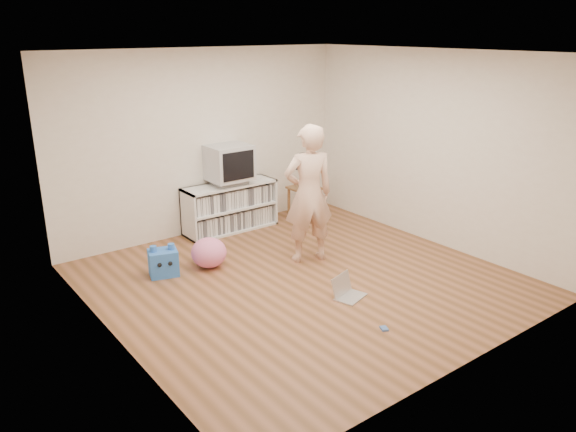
{
  "coord_description": "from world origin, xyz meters",
  "views": [
    {
      "loc": [
        -3.81,
        -4.73,
        2.85
      ],
      "look_at": [
        0.09,
        0.4,
        0.68
      ],
      "focal_mm": 35.0,
      "sensor_mm": 36.0,
      "label": 1
    }
  ],
  "objects_px": {
    "side_table": "(304,196)",
    "person": "(309,194)",
    "crt_tv": "(229,162)",
    "plush_pink": "(209,253)",
    "media_unit": "(230,207)",
    "table_lamp": "(305,162)",
    "dvd_deck": "(229,182)",
    "laptop": "(346,291)",
    "plush_blue": "(163,262)"
  },
  "relations": [
    {
      "from": "side_table",
      "to": "person",
      "type": "relative_size",
      "value": 0.31
    },
    {
      "from": "laptop",
      "to": "plush_pink",
      "type": "distance_m",
      "value": 1.83
    },
    {
      "from": "dvd_deck",
      "to": "table_lamp",
      "type": "relative_size",
      "value": 0.87
    },
    {
      "from": "plush_pink",
      "to": "laptop",
      "type": "bearing_deg",
      "value": -63.87
    },
    {
      "from": "person",
      "to": "plush_blue",
      "type": "distance_m",
      "value": 1.96
    },
    {
      "from": "side_table",
      "to": "laptop",
      "type": "distance_m",
      "value": 2.61
    },
    {
      "from": "person",
      "to": "plush_pink",
      "type": "xyz_separation_m",
      "value": [
        -1.13,
        0.57,
        -0.69
      ]
    },
    {
      "from": "side_table",
      "to": "plush_pink",
      "type": "bearing_deg",
      "value": -162.75
    },
    {
      "from": "plush_blue",
      "to": "plush_pink",
      "type": "relative_size",
      "value": 0.9
    },
    {
      "from": "laptop",
      "to": "plush_blue",
      "type": "xyz_separation_m",
      "value": [
        -1.37,
        1.75,
        0.1
      ]
    },
    {
      "from": "media_unit",
      "to": "person",
      "type": "relative_size",
      "value": 0.8
    },
    {
      "from": "dvd_deck",
      "to": "laptop",
      "type": "distance_m",
      "value": 2.73
    },
    {
      "from": "media_unit",
      "to": "plush_blue",
      "type": "relative_size",
      "value": 3.51
    },
    {
      "from": "crt_tv",
      "to": "laptop",
      "type": "distance_m",
      "value": 2.81
    },
    {
      "from": "media_unit",
      "to": "person",
      "type": "height_order",
      "value": "person"
    },
    {
      "from": "side_table",
      "to": "plush_blue",
      "type": "height_order",
      "value": "side_table"
    },
    {
      "from": "crt_tv",
      "to": "laptop",
      "type": "relative_size",
      "value": 1.45
    },
    {
      "from": "dvd_deck",
      "to": "media_unit",
      "type": "bearing_deg",
      "value": 90.0
    },
    {
      "from": "person",
      "to": "side_table",
      "type": "bearing_deg",
      "value": -108.85
    },
    {
      "from": "media_unit",
      "to": "dvd_deck",
      "type": "xyz_separation_m",
      "value": [
        0.0,
        -0.02,
        0.39
      ]
    },
    {
      "from": "media_unit",
      "to": "laptop",
      "type": "xyz_separation_m",
      "value": [
        -0.13,
        -2.66,
        -0.28
      ]
    },
    {
      "from": "dvd_deck",
      "to": "table_lamp",
      "type": "height_order",
      "value": "table_lamp"
    },
    {
      "from": "dvd_deck",
      "to": "person",
      "type": "xyz_separation_m",
      "value": [
        0.19,
        -1.57,
        0.14
      ]
    },
    {
      "from": "side_table",
      "to": "person",
      "type": "xyz_separation_m",
      "value": [
        -0.91,
        -1.2,
        0.46
      ]
    },
    {
      "from": "table_lamp",
      "to": "person",
      "type": "distance_m",
      "value": 1.5
    },
    {
      "from": "media_unit",
      "to": "side_table",
      "type": "bearing_deg",
      "value": -19.32
    },
    {
      "from": "side_table",
      "to": "table_lamp",
      "type": "relative_size",
      "value": 1.07
    },
    {
      "from": "media_unit",
      "to": "crt_tv",
      "type": "height_order",
      "value": "crt_tv"
    },
    {
      "from": "person",
      "to": "plush_blue",
      "type": "xyz_separation_m",
      "value": [
        -1.69,
        0.68,
        -0.71
      ]
    },
    {
      "from": "crt_tv",
      "to": "plush_blue",
      "type": "bearing_deg",
      "value": -149.36
    },
    {
      "from": "side_table",
      "to": "person",
      "type": "height_order",
      "value": "person"
    },
    {
      "from": "crt_tv",
      "to": "plush_blue",
      "type": "relative_size",
      "value": 1.5
    },
    {
      "from": "table_lamp",
      "to": "plush_pink",
      "type": "xyz_separation_m",
      "value": [
        -2.03,
        -0.63,
        -0.75
      ]
    },
    {
      "from": "crt_tv",
      "to": "plush_pink",
      "type": "relative_size",
      "value": 1.36
    },
    {
      "from": "person",
      "to": "laptop",
      "type": "relative_size",
      "value": 4.24
    },
    {
      "from": "table_lamp",
      "to": "person",
      "type": "height_order",
      "value": "person"
    },
    {
      "from": "side_table",
      "to": "laptop",
      "type": "xyz_separation_m",
      "value": [
        -1.23,
        -2.27,
        -0.35
      ]
    },
    {
      "from": "table_lamp",
      "to": "laptop",
      "type": "distance_m",
      "value": 2.73
    },
    {
      "from": "media_unit",
      "to": "plush_pink",
      "type": "distance_m",
      "value": 1.39
    },
    {
      "from": "table_lamp",
      "to": "plush_blue",
      "type": "xyz_separation_m",
      "value": [
        -2.6,
        -0.52,
        -0.78
      ]
    },
    {
      "from": "dvd_deck",
      "to": "side_table",
      "type": "bearing_deg",
      "value": -18.59
    },
    {
      "from": "person",
      "to": "table_lamp",
      "type": "bearing_deg",
      "value": -108.85
    },
    {
      "from": "side_table",
      "to": "plush_blue",
      "type": "relative_size",
      "value": 1.38
    },
    {
      "from": "dvd_deck",
      "to": "plush_blue",
      "type": "bearing_deg",
      "value": -149.26
    },
    {
      "from": "laptop",
      "to": "plush_pink",
      "type": "bearing_deg",
      "value": 99.31
    },
    {
      "from": "table_lamp",
      "to": "plush_blue",
      "type": "distance_m",
      "value": 2.76
    },
    {
      "from": "plush_blue",
      "to": "person",
      "type": "bearing_deg",
      "value": -5.33
    },
    {
      "from": "media_unit",
      "to": "plush_blue",
      "type": "bearing_deg",
      "value": -148.82
    },
    {
      "from": "crt_tv",
      "to": "side_table",
      "type": "bearing_deg",
      "value": -18.43
    },
    {
      "from": "person",
      "to": "plush_pink",
      "type": "height_order",
      "value": "person"
    }
  ]
}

